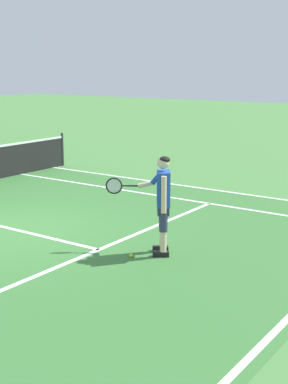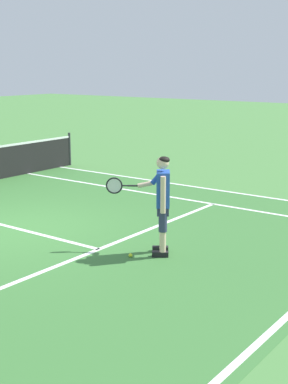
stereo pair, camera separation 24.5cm
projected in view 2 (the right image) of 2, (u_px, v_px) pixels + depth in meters
ground_plane at (16, 228)px, 11.07m from camera, size 80.00×80.00×0.00m
court_inner_surface at (46, 236)px, 10.57m from camera, size 10.98×10.55×0.00m
line_service at (99, 249)px, 9.80m from camera, size 8.23×0.10×0.01m
line_singles_right at (167, 196)px, 13.80m from camera, size 0.10×10.15×0.01m
line_doubles_right at (195, 187)px, 14.88m from camera, size 0.10×10.15×0.01m
tennis_player at (161, 198)px, 9.35m from camera, size 0.59×1.21×1.71m
tennis_ball_near_feet at (130, 255)px, 9.40m from camera, size 0.07×0.07×0.07m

